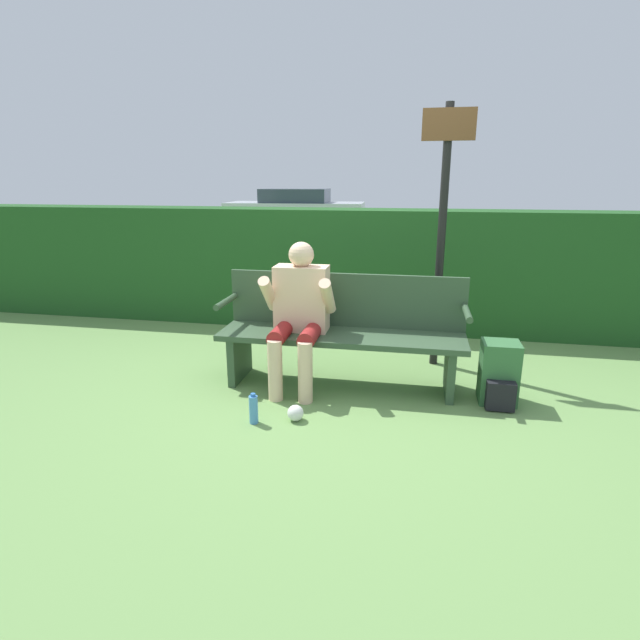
{
  "coord_description": "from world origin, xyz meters",
  "views": [
    {
      "loc": [
        0.55,
        -3.73,
        1.62
      ],
      "look_at": [
        -0.15,
        -0.1,
        0.57
      ],
      "focal_mm": 28.0,
      "sensor_mm": 36.0,
      "label": 1
    }
  ],
  "objects": [
    {
      "name": "ground_plane",
      "position": [
        0.0,
        0.0,
        0.0
      ],
      "size": [
        40.0,
        40.0,
        0.0
      ],
      "primitive_type": "plane",
      "color": "#668E4C"
    },
    {
      "name": "park_bench",
      "position": [
        0.0,
        0.07,
        0.45
      ],
      "size": [
        1.95,
        0.49,
        0.88
      ],
      "color": "#334C33",
      "rests_on": "ground"
    },
    {
      "name": "signpost",
      "position": [
        0.76,
        0.66,
        1.28
      ],
      "size": [
        0.42,
        0.09,
        2.21
      ],
      "color": "black",
      "rests_on": "ground"
    },
    {
      "name": "person_seated",
      "position": [
        -0.33,
        -0.05,
        0.64
      ],
      "size": [
        0.56,
        0.57,
        1.15
      ],
      "color": "beige",
      "rests_on": "ground"
    },
    {
      "name": "litter_crumple",
      "position": [
        -0.21,
        -0.67,
        0.06
      ],
      "size": [
        0.11,
        0.11,
        0.11
      ],
      "color": "silver",
      "rests_on": "ground"
    },
    {
      "name": "water_bottle",
      "position": [
        -0.49,
        -0.76,
        0.1
      ],
      "size": [
        0.06,
        0.06,
        0.22
      ],
      "color": "#4C8CCC",
      "rests_on": "ground"
    },
    {
      "name": "backpack",
      "position": [
        1.2,
        -0.1,
        0.22
      ],
      "size": [
        0.27,
        0.32,
        0.47
      ],
      "color": "#336638",
      "rests_on": "ground"
    },
    {
      "name": "parked_car",
      "position": [
        -3.5,
        12.96,
        0.63
      ],
      "size": [
        4.62,
        2.05,
        1.31
      ],
      "rotation": [
        0.0,
        0.0,
        0.04
      ],
      "color": "#B7BCC6",
      "rests_on": "ground"
    },
    {
      "name": "hedge_back",
      "position": [
        0.0,
        1.76,
        0.65
      ],
      "size": [
        12.0,
        0.56,
        1.31
      ],
      "color": "#1E4C1E",
      "rests_on": "ground"
    }
  ]
}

